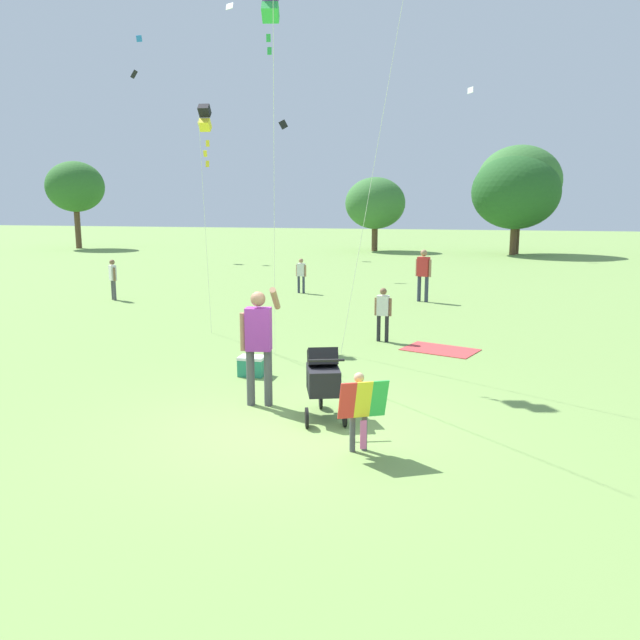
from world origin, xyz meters
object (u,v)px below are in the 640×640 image
object	(u,v)px
person_kid_running	(113,276)
cooler_box	(252,366)
person_adult_flyer	(259,337)
child_with_butterfly_kite	(360,404)
person_sitting_far	(423,271)
kite_adult_black	(270,3)
kite_orange_delta	(205,120)
stroller	(323,376)
picnic_blanket	(440,350)
person_couple_left	(301,273)
person_red_shirt	(383,310)

from	to	relation	value
person_kid_running	cooler_box	xyz separation A→B (m)	(6.97, -7.34, -0.56)
person_adult_flyer	person_kid_running	size ratio (longest dim) A/B	1.45
child_with_butterfly_kite	person_sitting_far	xyz separation A→B (m)	(-0.02, 12.14, 0.32)
child_with_butterfly_kite	person_kid_running	distance (m)	13.99
person_adult_flyer	person_sitting_far	bearing A→B (deg)	80.66
kite_adult_black	person_sitting_far	bearing A→B (deg)	72.07
kite_adult_black	kite_orange_delta	bearing A→B (deg)	139.77
stroller	cooler_box	world-z (taller)	stroller
child_with_butterfly_kite	picnic_blanket	xyz separation A→B (m)	(0.76, 5.75, -0.60)
child_with_butterfly_kite	person_adult_flyer	xyz separation A→B (m)	(-1.77, 1.49, 0.44)
person_couple_left	person_red_shirt	bearing A→B (deg)	-62.23
picnic_blanket	cooler_box	xyz separation A→B (m)	(-3.18, -2.72, 0.17)
kite_orange_delta	person_couple_left	size ratio (longest dim) A/B	4.45
child_with_butterfly_kite	stroller	size ratio (longest dim) A/B	0.90
kite_adult_black	person_kid_running	bearing A→B (deg)	140.14
picnic_blanket	kite_orange_delta	bearing A→B (deg)	173.56
cooler_box	person_couple_left	bearing A→B (deg)	99.41
stroller	kite_adult_black	size ratio (longest dim) A/B	0.16
child_with_butterfly_kite	person_kid_running	size ratio (longest dim) A/B	0.80
person_sitting_far	person_kid_running	distance (m)	9.53
kite_orange_delta	person_couple_left	bearing A→B (deg)	86.24
person_red_shirt	person_kid_running	world-z (taller)	person_kid_running
child_with_butterfly_kite	kite_orange_delta	xyz separation A→B (m)	(-4.52, 6.35, 4.17)
kite_orange_delta	person_sitting_far	xyz separation A→B (m)	(4.51, 5.79, -3.85)
person_couple_left	kite_adult_black	bearing A→B (deg)	-79.18
person_couple_left	person_adult_flyer	bearing A→B (deg)	-78.73
picnic_blanket	cooler_box	bearing A→B (deg)	-139.49
kite_adult_black	person_red_shirt	world-z (taller)	kite_adult_black
person_kid_running	stroller	bearing A→B (deg)	-46.78
person_couple_left	child_with_butterfly_kite	bearing A→B (deg)	-72.70
cooler_box	stroller	bearing A→B (deg)	-47.83
person_kid_running	picnic_blanket	bearing A→B (deg)	-24.52
stroller	cooler_box	distance (m)	2.57
picnic_blanket	child_with_butterfly_kite	bearing A→B (deg)	-97.57
stroller	kite_adult_black	bearing A→B (deg)	116.89
kite_orange_delta	cooler_box	bearing A→B (deg)	-57.49
child_with_butterfly_kite	kite_orange_delta	size ratio (longest dim) A/B	0.20
person_adult_flyer	person_kid_running	distance (m)	11.71
person_couple_left	person_kid_running	world-z (taller)	person_kid_running
person_adult_flyer	person_sitting_far	world-z (taller)	person_adult_flyer
person_adult_flyer	stroller	world-z (taller)	person_adult_flyer
stroller	person_kid_running	size ratio (longest dim) A/B	0.89
stroller	person_red_shirt	bearing A→B (deg)	87.73
person_adult_flyer	picnic_blanket	xyz separation A→B (m)	(2.53, 4.26, -1.04)
person_red_shirt	person_couple_left	distance (m)	7.67
person_couple_left	picnic_blanket	distance (m)	8.82
cooler_box	person_adult_flyer	bearing A→B (deg)	-67.32
person_red_shirt	picnic_blanket	world-z (taller)	person_red_shirt
kite_adult_black	person_couple_left	bearing A→B (deg)	100.82
child_with_butterfly_kite	cooler_box	xyz separation A→B (m)	(-2.41, 3.04, -0.44)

